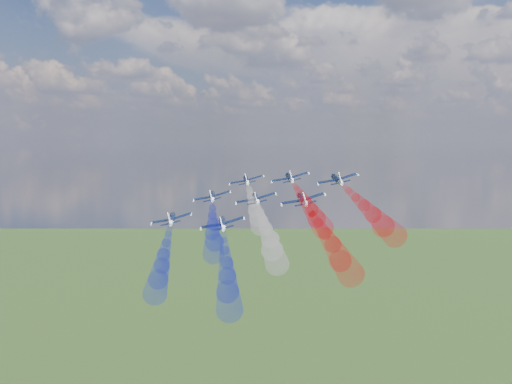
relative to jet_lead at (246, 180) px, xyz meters
The scene contains 16 objects.
jet_lead is the anchor object (origin of this frame).
trail_lead 28.12m from the jet_lead, 57.91° to the right, with size 4.48×44.37×4.48m, color white, non-canonical shape.
jet_inner_left 16.60m from the jet_lead, 96.84° to the right, with size 10.75×13.44×3.58m, color black, non-canonical shape.
trail_inner_left 42.38m from the jet_lead, 72.04° to the right, with size 4.48×44.37×4.48m, color #1722CA, non-canonical shape.
jet_inner_right 18.55m from the jet_lead, 21.62° to the right, with size 10.75×13.44×3.58m, color black, non-canonical shape.
trail_inner_right 44.19m from the jet_lead, 43.56° to the right, with size 4.48×44.37×4.48m, color red, non-canonical shape.
jet_outer_left 33.78m from the jet_lead, 96.37° to the right, with size 10.75×13.44×3.58m, color black, non-canonical shape.
trail_outer_left 58.52m from the jet_lead, 78.77° to the right, with size 4.48×44.37×4.48m, color #1722CA, non-canonical shape.
jet_center_third 26.47m from the jet_lead, 56.17° to the right, with size 10.75×13.44×3.58m, color black, non-canonical shape.
trail_center_third 54.58m from the jet_lead, 57.06° to the right, with size 4.48×44.37×4.48m, color white, non-canonical shape.
jet_outer_right 34.80m from the jet_lead, 20.03° to the right, with size 10.75×13.44×3.58m, color black, non-canonical shape.
trail_outer_right 59.30m from the jet_lead, 36.81° to the right, with size 4.48×44.37×4.48m, color red, non-canonical shape.
jet_rear_left 39.97m from the jet_lead, 69.50° to the right, with size 10.75×13.44×3.58m, color black, non-canonical shape.
trail_rear_left 67.74m from the jet_lead, 64.69° to the right, with size 4.48×44.37×4.48m, color #1722CA, non-canonical shape.
jet_rear_right 41.30m from the jet_lead, 42.87° to the right, with size 10.75×13.44×3.58m, color black, non-canonical shape.
trail_rear_right 68.78m from the jet_lead, 48.93° to the right, with size 4.48×44.37×4.48m, color red, non-canonical shape.
Camera 1 is at (67.30, -162.26, 142.71)m, focal length 43.25 mm.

